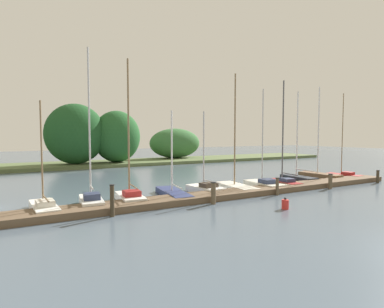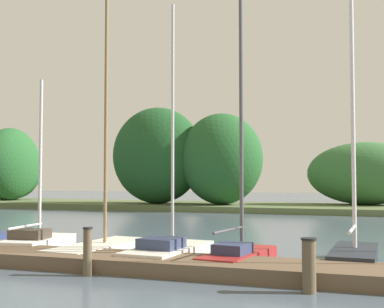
# 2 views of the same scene
# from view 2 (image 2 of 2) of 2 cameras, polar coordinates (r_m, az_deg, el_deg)

# --- Properties ---
(dock_pier) EXTENTS (29.32, 1.80, 0.35)m
(dock_pier) POSITION_cam_2_polar(r_m,az_deg,el_deg) (14.53, -18.88, -10.83)
(dock_pier) COLOR brown
(dock_pier) RESTS_ON ground
(far_shore) EXTENTS (66.14, 8.09, 7.60)m
(far_shore) POSITION_cam_2_polar(r_m,az_deg,el_deg) (39.03, -5.66, -1.76)
(far_shore) COLOR #56663D
(far_shore) RESTS_ON ground
(sailboat_5) EXTENTS (1.65, 3.09, 5.37)m
(sailboat_5) POSITION_cam_2_polar(r_m,az_deg,el_deg) (16.54, -17.13, -9.35)
(sailboat_5) COLOR white
(sailboat_5) RESTS_ON ground
(sailboat_6) EXTENTS (1.60, 4.13, 8.03)m
(sailboat_6) POSITION_cam_2_polar(r_m,az_deg,el_deg) (15.13, -10.05, -10.00)
(sailboat_6) COLOR silver
(sailboat_6) RESTS_ON ground
(sailboat_7) EXTENTS (1.59, 3.64, 7.11)m
(sailboat_7) POSITION_cam_2_polar(r_m,az_deg,el_deg) (13.84, -2.52, -10.77)
(sailboat_7) COLOR silver
(sailboat_7) RESTS_ON ground
(sailboat_8) EXTENTS (1.48, 3.38, 7.87)m
(sailboat_8) POSITION_cam_2_polar(r_m,az_deg,el_deg) (13.21, 5.42, -10.71)
(sailboat_8) COLOR maroon
(sailboat_8) RESTS_ON ground
(sailboat_9) EXTENTS (1.22, 3.48, 7.38)m
(sailboat_9) POSITION_cam_2_polar(r_m,az_deg,el_deg) (14.00, 17.92, -10.24)
(sailboat_9) COLOR #232833
(sailboat_9) RESTS_ON ground
(mooring_piling_3) EXTENTS (0.23, 0.23, 1.12)m
(mooring_piling_3) POSITION_cam_2_polar(r_m,az_deg,el_deg) (12.08, -11.74, -10.72)
(mooring_piling_3) COLOR brown
(mooring_piling_3) RESTS_ON ground
(mooring_piling_4) EXTENTS (0.31, 0.31, 1.08)m
(mooring_piling_4) POSITION_cam_2_polar(r_m,az_deg,el_deg) (10.37, 13.10, -12.15)
(mooring_piling_4) COLOR brown
(mooring_piling_4) RESTS_ON ground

